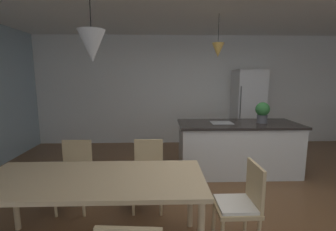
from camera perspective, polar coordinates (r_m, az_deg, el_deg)
name	(u,v)px	position (r m, az deg, el deg)	size (l,w,h in m)	color
ground_plane	(234,210)	(3.44, 15.39, -20.98)	(10.00, 8.40, 0.04)	brown
wall_back_kitchen	(197,90)	(6.17, 7.04, 5.96)	(10.00, 0.12, 2.70)	white
dining_table	(93,184)	(2.45, -17.41, -15.36)	(2.10, 0.88, 0.76)	#D1B284
chair_kitchen_end	(241,203)	(2.58, 17.00, -19.34)	(0.40, 0.40, 0.87)	tan
chair_far_left	(75,173)	(3.38, -21.38, -12.58)	(0.41, 0.41, 0.87)	tan
chair_far_right	(148,172)	(3.19, -4.76, -13.23)	(0.41, 0.41, 0.87)	tan
kitchen_island	(237,147)	(4.43, 16.22, -7.31)	(2.07, 0.87, 0.91)	silver
refrigerator	(248,109)	(6.12, 18.49, 1.56)	(0.67, 0.67, 1.86)	silver
pendant_over_table	(92,46)	(2.25, -17.70, 15.52)	(0.24, 0.24, 0.88)	black
pendant_over_island_main	(218,50)	(4.17, 11.84, 15.07)	(0.20, 0.20, 0.69)	black
potted_plant_on_island	(262,111)	(4.44, 21.62, 0.91)	(0.24, 0.24, 0.36)	#4C4C51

